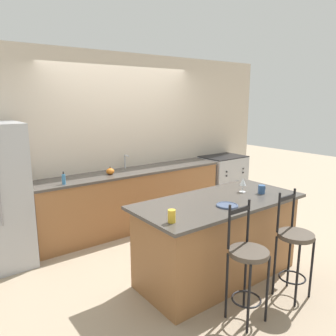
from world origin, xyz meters
name	(u,v)px	position (x,y,z in m)	size (l,w,h in m)	color
ground_plane	(145,234)	(0.00, 0.00, 0.00)	(18.00, 18.00, 0.00)	tan
wall_back	(121,141)	(0.00, 0.65, 1.35)	(6.00, 0.07, 2.70)	beige
back_counter	(132,199)	(0.00, 0.35, 0.46)	(3.10, 0.63, 0.92)	#936038
sink_faucet	(125,160)	(0.00, 0.54, 1.06)	(0.02, 0.13, 0.22)	#ADAFB5
kitchen_island	(218,238)	(0.01, -1.51, 0.46)	(1.95, 0.90, 0.92)	#936038
oven_range	(222,180)	(1.99, 0.33, 0.47)	(0.80, 0.62, 0.94)	#ADAFB5
bar_stool_near	(247,263)	(-0.32, -2.21, 0.57)	(0.36, 0.36, 1.11)	black
bar_stool_far	(294,245)	(0.35, -2.25, 0.57)	(0.36, 0.36, 1.11)	black
dinner_plate	(227,205)	(-0.08, -1.72, 0.93)	(0.23, 0.23, 0.02)	#425170
wine_glass	(243,182)	(0.46, -1.46, 1.04)	(0.08, 0.08, 0.17)	white
coffee_mug	(262,189)	(0.59, -1.64, 0.97)	(0.11, 0.08, 0.10)	#335689
tumbler_cup	(172,216)	(-0.81, -1.73, 0.98)	(0.07, 0.07, 0.12)	gold
pumpkin_decoration	(110,171)	(-0.39, 0.30, 0.97)	(0.12, 0.12, 0.12)	orange
soap_bottle	(64,179)	(-1.13, 0.15, 0.99)	(0.05, 0.05, 0.17)	teal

